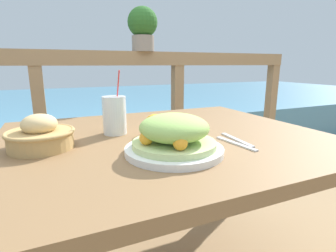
{
  "coord_description": "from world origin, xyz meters",
  "views": [
    {
      "loc": [
        -0.38,
        -0.87,
        1.0
      ],
      "look_at": [
        -0.04,
        -0.1,
        0.8
      ],
      "focal_mm": 28.0,
      "sensor_mm": 36.0,
      "label": 1
    }
  ],
  "objects_px": {
    "drink_glass": "(115,115)",
    "bread_basket": "(41,135)",
    "salad_plate": "(174,137)",
    "potted_plant": "(143,27)"
  },
  "relations": [
    {
      "from": "drink_glass",
      "to": "potted_plant",
      "type": "distance_m",
      "value": 0.93
    },
    {
      "from": "salad_plate",
      "to": "drink_glass",
      "type": "distance_m",
      "value": 0.32
    },
    {
      "from": "drink_glass",
      "to": "bread_basket",
      "type": "relative_size",
      "value": 1.17
    },
    {
      "from": "salad_plate",
      "to": "bread_basket",
      "type": "distance_m",
      "value": 0.42
    },
    {
      "from": "drink_glass",
      "to": "bread_basket",
      "type": "distance_m",
      "value": 0.27
    },
    {
      "from": "salad_plate",
      "to": "bread_basket",
      "type": "xyz_separation_m",
      "value": [
        -0.36,
        0.21,
        -0.01
      ]
    },
    {
      "from": "drink_glass",
      "to": "potted_plant",
      "type": "xyz_separation_m",
      "value": [
        0.37,
        0.74,
        0.42
      ]
    },
    {
      "from": "drink_glass",
      "to": "bread_basket",
      "type": "height_order",
      "value": "drink_glass"
    },
    {
      "from": "potted_plant",
      "to": "salad_plate",
      "type": "bearing_deg",
      "value": -104.14
    },
    {
      "from": "salad_plate",
      "to": "potted_plant",
      "type": "height_order",
      "value": "potted_plant"
    }
  ]
}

